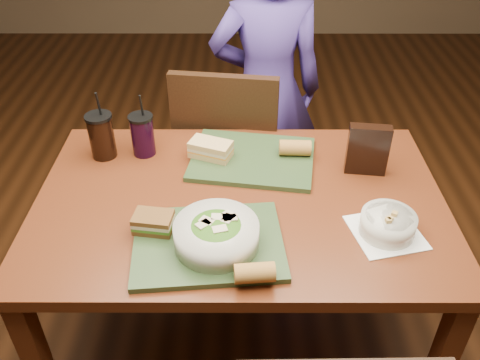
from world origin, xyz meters
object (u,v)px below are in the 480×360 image
dining_table (240,219)px  chip_bag (368,150)px  chair_far (226,157)px  sandwich_far (211,149)px  tray_far (252,159)px  soup_bowl (388,224)px  salad_bowl (216,233)px  tray_near (208,244)px  baguette_near (255,273)px  sandwich_near (153,222)px  baguette_far (295,148)px  diner (267,92)px  cup_berry (143,135)px  cup_cola (101,136)px

dining_table → chip_bag: bearing=18.9°
chair_far → sandwich_far: 0.43m
sandwich_far → tray_far: bearing=-2.0°
soup_bowl → salad_bowl: bearing=-172.5°
sandwich_far → tray_near: bearing=-88.3°
soup_bowl → baguette_near: 0.44m
dining_table → sandwich_near: size_ratio=10.75×
sandwich_far → chip_bag: (0.53, -0.07, 0.04)m
dining_table → baguette_far: 0.32m
chair_far → baguette_near: 0.96m
diner → chair_far: bearing=53.9°
sandwich_near → sandwich_far: bearing=69.2°
diner → soup_bowl: diner is taller
dining_table → sandwich_far: sandwich_far is taller
tray_near → cup_berry: size_ratio=1.80×
sandwich_far → cup_cola: (-0.38, 0.03, 0.04)m
chair_far → salad_bowl: 0.83m
diner → baguette_near: 1.21m
dining_table → cup_berry: 0.46m
soup_bowl → baguette_near: (-0.39, -0.20, 0.01)m
dining_table → tray_near: (-0.09, -0.22, 0.10)m
chip_bag → chair_far: bearing=147.1°
chip_bag → cup_cola: bearing=-178.8°
tray_far → baguette_near: (-0.01, -0.57, 0.04)m
baguette_far → cup_berry: size_ratio=0.47×
salad_bowl → baguette_far: 0.52m
dining_table → salad_bowl: bearing=-105.7°
baguette_far → cup_cola: cup_cola is taller
chair_far → sandwich_near: 0.79m
baguette_far → chip_bag: chip_bag is taller
diner → baguette_far: bearing=93.7°
dining_table → baguette_far: bearing=49.4°
baguette_near → salad_bowl: bearing=127.3°
salad_bowl → sandwich_near: 0.19m
tray_near → tray_far: 0.45m
baguette_near → baguette_far: size_ratio=0.95×
dining_table → baguette_near: baguette_near is taller
salad_bowl → baguette_near: bearing=-52.7°
cup_berry → chip_bag: bearing=-8.5°
soup_bowl → chip_bag: size_ratio=1.31×
cup_berry → sandwich_far: bearing=-10.8°
chair_far → chip_bag: (0.49, -0.41, 0.30)m
chip_bag → sandwich_near: bearing=-147.5°
soup_bowl → cup_berry: 0.88m
baguette_far → cup_cola: size_ratio=0.44×
salad_bowl → cup_berry: size_ratio=1.01×
baguette_near → chip_bag: (0.38, 0.51, 0.04)m
chair_far → baguette_near: size_ratio=9.20×
tray_far → chip_bag: (0.38, -0.06, 0.08)m
sandwich_near → cup_berry: cup_berry is taller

